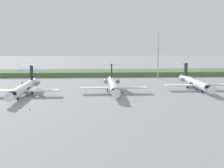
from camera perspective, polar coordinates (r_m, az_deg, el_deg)
ground_plane at (r=111.85m, az=-0.49°, el=-0.12°), size 500.00×500.00×0.00m
grass_berm at (r=145.60m, az=-1.07°, el=2.37°), size 320.00×20.00×2.35m
regional_jet_second at (r=93.14m, az=-17.76°, el=-0.70°), size 22.81×31.00×9.00m
regional_jet_third at (r=94.04m, az=0.21°, el=-0.21°), size 22.81×31.00×9.00m
regional_jet_fourth at (r=104.66m, az=16.79°, el=0.32°), size 22.81×31.00×9.00m
antenna_mast at (r=132.06m, az=9.57°, el=4.99°), size 4.40×0.50×21.40m
safety_cone_mid_marker at (r=73.98m, az=-20.58°, el=-4.95°), size 0.44×0.44×0.55m
safety_cone_rear_marker at (r=72.82m, az=-16.73°, el=-4.98°), size 0.44×0.44×0.55m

